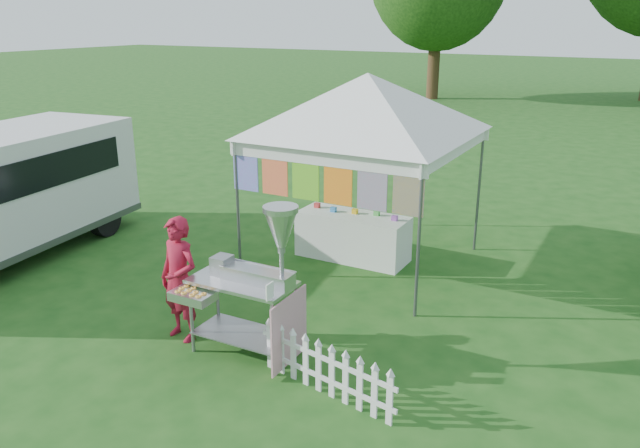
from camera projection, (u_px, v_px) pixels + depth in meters
The scene contains 6 objects.
ground at pixel (235, 361), 7.23m from camera, with size 120.00×120.00×0.00m, color #194A15.
canopy_main at pixel (368, 74), 9.18m from camera, with size 4.24×4.24×3.45m.
donut_cart at pixel (255, 270), 6.96m from camera, with size 1.35×0.94×1.88m.
vendor at pixel (179, 279), 7.52m from camera, with size 0.57×0.37×1.56m, color maroon.
picket_fence at pixel (325, 370), 6.51m from camera, with size 1.77×0.37×0.56m.
display_table at pixel (353, 236), 10.17m from camera, with size 1.80×0.70×0.75m, color white.
Camera 1 is at (3.93, -5.08, 3.81)m, focal length 35.00 mm.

